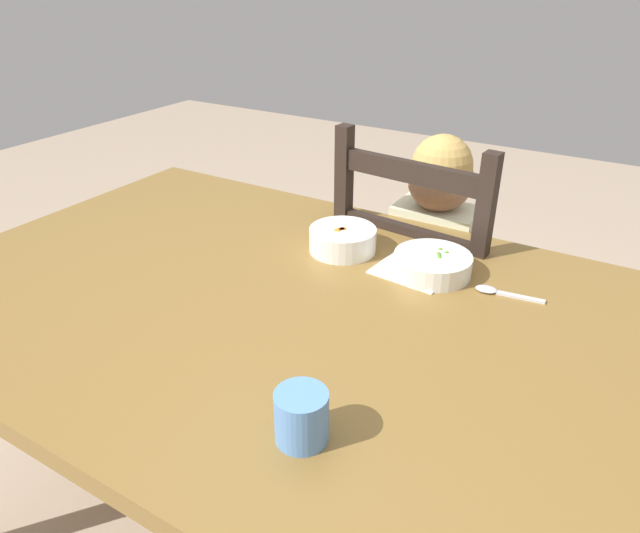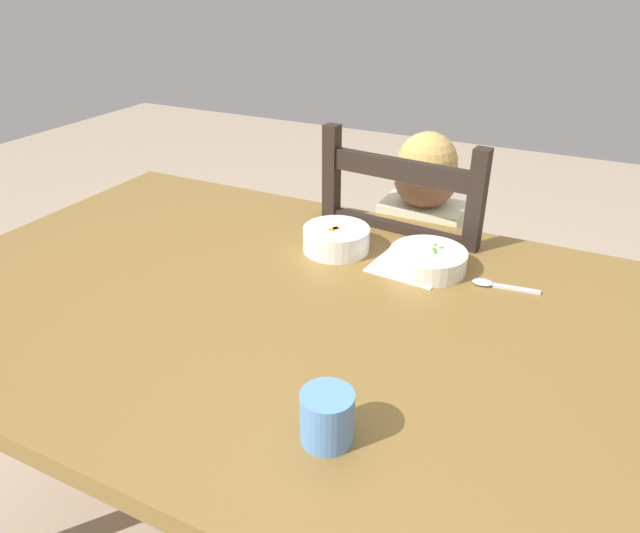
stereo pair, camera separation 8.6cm
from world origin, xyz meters
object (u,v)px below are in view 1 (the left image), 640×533
at_px(drinking_cup, 301,417).
at_px(bowl_of_carrots, 343,239).
at_px(child_figure, 429,258).
at_px(dining_table, 275,334).
at_px(bowl_of_peas, 432,264).
at_px(spoon, 497,291).
at_px(dining_chair, 423,309).

bearing_deg(drinking_cup, bowl_of_carrots, 113.72).
bearing_deg(child_figure, drinking_cup, -81.05).
bearing_deg(drinking_cup, dining_table, 131.05).
height_order(dining_table, child_figure, child_figure).
distance_m(dining_table, bowl_of_peas, 0.37).
bearing_deg(bowl_of_carrots, dining_table, -94.27).
bearing_deg(bowl_of_carrots, spoon, -1.59).
relative_size(dining_table, child_figure, 1.54).
bearing_deg(dining_table, dining_chair, 77.34).
xyz_separation_m(dining_chair, drinking_cup, (0.14, -0.85, 0.33)).
height_order(dining_chair, bowl_of_peas, dining_chair).
bearing_deg(dining_chair, dining_table, -102.66).
bearing_deg(dining_table, child_figure, 76.68).
relative_size(dining_chair, spoon, 7.30).
bearing_deg(bowl_of_peas, bowl_of_carrots, -179.98).
bearing_deg(drinking_cup, spoon, 77.45).
xyz_separation_m(bowl_of_carrots, drinking_cup, (0.24, -0.55, 0.01)).
xyz_separation_m(bowl_of_peas, spoon, (0.14, -0.01, -0.02)).
height_order(bowl_of_carrots, drinking_cup, drinking_cup).
relative_size(bowl_of_peas, drinking_cup, 2.11).
bearing_deg(dining_chair, spoon, -49.88).
bearing_deg(child_figure, dining_chair, 132.69).
bearing_deg(bowl_of_peas, drinking_cup, -87.62).
bearing_deg(drinking_cup, dining_chair, 99.24).
distance_m(dining_table, bowl_of_carrots, 0.28).
bearing_deg(dining_chair, drinking_cup, -80.76).
height_order(child_figure, spoon, child_figure).
distance_m(bowl_of_peas, drinking_cup, 0.55).
distance_m(dining_table, child_figure, 0.56).
distance_m(child_figure, bowl_of_carrots, 0.34).
xyz_separation_m(dining_chair, bowl_of_peas, (0.12, -0.30, 0.31)).
bearing_deg(bowl_of_peas, dining_chair, 111.20).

